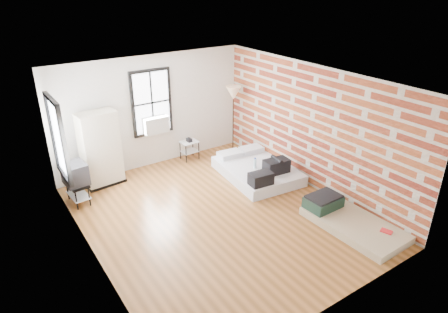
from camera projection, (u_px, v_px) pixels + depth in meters
ground at (218, 215)px, 8.21m from camera, size 6.00×6.00×0.00m
room_shell at (217, 129)px, 7.87m from camera, size 5.02×6.02×2.80m
mattress_main at (258, 170)px, 9.70m from camera, size 1.69×2.17×0.65m
mattress_bare at (346, 219)px, 7.86m from camera, size 1.07×1.97×0.42m
wardrobe at (100, 149)px, 9.09m from camera, size 0.93×0.59×1.76m
side_table at (189, 145)px, 10.53m from camera, size 0.46×0.37×0.59m
floor_lamp at (233, 96)px, 10.49m from camera, size 0.40×0.40×1.85m
tv_stand at (75, 175)px, 8.40m from camera, size 0.50×0.68×0.92m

